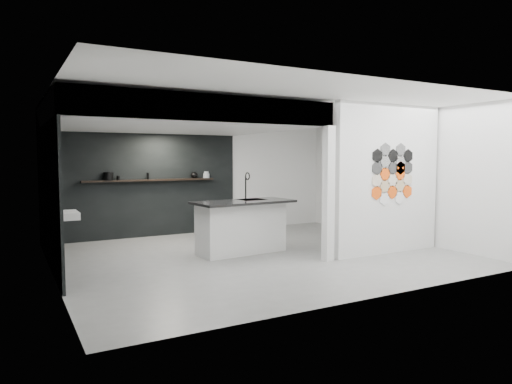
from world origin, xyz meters
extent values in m
cube|color=slate|center=(0.00, 0.00, -0.01)|extent=(7.00, 6.00, 0.01)
cube|color=silver|center=(2.23, -1.00, 1.40)|extent=(2.45, 0.15, 2.80)
cube|color=black|center=(-1.30, 2.97, 1.18)|extent=(4.40, 0.04, 2.35)
cube|color=black|center=(-3.47, 1.00, 1.18)|extent=(0.04, 4.00, 2.35)
cube|color=silver|center=(-1.30, 1.00, 2.55)|extent=(4.40, 4.00, 0.40)
cube|color=silver|center=(0.82, -1.00, 1.18)|extent=(0.16, 0.16, 2.35)
cube|color=silver|center=(-1.30, -0.92, 2.55)|extent=(4.40, 0.16, 0.40)
cube|color=silver|center=(-3.24, 0.80, 0.85)|extent=(0.40, 0.60, 0.12)
cube|color=black|center=(-1.20, 2.87, 1.30)|extent=(3.00, 0.15, 0.04)
cube|color=silver|center=(-0.20, 0.32, 0.48)|extent=(1.71, 0.76, 0.96)
cube|color=black|center=(-0.20, 0.24, 0.98)|extent=(1.96, 1.00, 0.04)
cube|color=black|center=(0.07, 0.40, 0.99)|extent=(0.54, 0.46, 0.02)
cylinder|color=black|center=(0.05, 0.63, 1.22)|extent=(0.03, 0.03, 0.44)
torus|color=black|center=(0.05, 0.56, 1.44)|extent=(0.04, 0.16, 0.16)
cylinder|color=black|center=(-2.13, 2.87, 1.41)|extent=(0.28, 0.28, 0.18)
ellipsoid|color=black|center=(-0.16, 2.87, 1.40)|extent=(0.19, 0.19, 0.15)
cylinder|color=gray|center=(0.15, 2.87, 1.37)|extent=(0.18, 0.18, 0.11)
cylinder|color=gray|center=(0.15, 2.87, 1.40)|extent=(0.13, 0.13, 0.16)
cylinder|color=black|center=(-1.27, 2.87, 1.39)|extent=(0.07, 0.07, 0.15)
cylinder|color=black|center=(-1.92, 2.87, 1.36)|extent=(0.08, 0.08, 0.09)
cylinder|color=#F24F0C|center=(1.86, -1.09, 1.16)|extent=(0.26, 0.02, 0.26)
cylinder|color=beige|center=(1.86, -1.09, 1.39)|extent=(0.26, 0.02, 0.26)
cylinder|color=#2D2D2D|center=(1.86, -1.09, 1.61)|extent=(0.26, 0.02, 0.26)
cylinder|color=black|center=(1.86, -1.09, 1.84)|extent=(0.26, 0.02, 0.26)
cylinder|color=white|center=(2.06, -1.09, 1.05)|extent=(0.26, 0.02, 0.26)
cylinder|color=tan|center=(2.06, -1.09, 1.27)|extent=(0.26, 0.02, 0.26)
cylinder|color=#F24F0C|center=(2.06, -1.09, 1.50)|extent=(0.26, 0.02, 0.26)
cylinder|color=silver|center=(2.06, -1.09, 1.73)|extent=(0.26, 0.02, 0.26)
cylinder|color=black|center=(2.06, -1.09, 1.95)|extent=(0.26, 0.02, 0.26)
cylinder|color=#F24F0C|center=(2.25, -1.09, 1.16)|extent=(0.26, 0.02, 0.26)
cylinder|color=beige|center=(2.25, -1.09, 1.39)|extent=(0.26, 0.02, 0.26)
cylinder|color=#2D2D2D|center=(2.25, -1.09, 1.61)|extent=(0.26, 0.02, 0.26)
cylinder|color=black|center=(2.25, -1.09, 1.84)|extent=(0.26, 0.02, 0.26)
cylinder|color=white|center=(2.44, -1.09, 1.05)|extent=(0.26, 0.02, 0.26)
cylinder|color=tan|center=(2.44, -1.09, 1.27)|extent=(0.26, 0.02, 0.26)
cylinder|color=#F24F0C|center=(2.44, -1.09, 1.50)|extent=(0.26, 0.02, 0.26)
cylinder|color=silver|center=(2.44, -1.09, 1.73)|extent=(0.26, 0.02, 0.26)
cylinder|color=black|center=(2.44, -1.09, 1.95)|extent=(0.26, 0.02, 0.26)
cylinder|color=#F24F0C|center=(2.64, -1.09, 1.16)|extent=(0.26, 0.02, 0.26)
cylinder|color=beige|center=(2.64, -1.09, 1.39)|extent=(0.26, 0.02, 0.26)
cylinder|color=#2D2D2D|center=(2.64, -1.09, 1.61)|extent=(0.26, 0.02, 0.26)
cylinder|color=black|center=(2.64, -1.09, 1.84)|extent=(0.26, 0.02, 0.26)
cylinder|color=#F24F0C|center=(2.44, -1.09, 1.61)|extent=(0.26, 0.02, 0.26)
camera|label=1|loc=(-4.09, -7.30, 1.79)|focal=32.00mm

